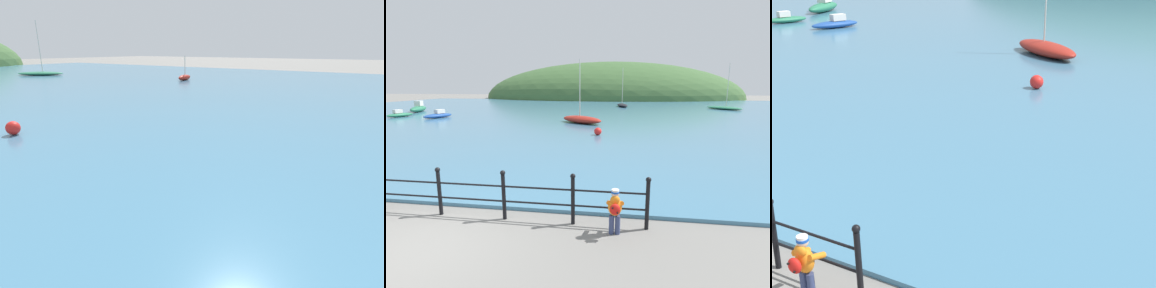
# 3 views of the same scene
# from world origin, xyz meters

# --- Properties ---
(water) EXTENTS (80.00, 60.00, 0.10)m
(water) POSITION_xyz_m (0.00, 32.00, 0.05)
(water) COLOR teal
(water) RESTS_ON ground
(child_in_coat) EXTENTS (0.39, 0.53, 1.00)m
(child_in_coat) POSITION_xyz_m (3.84, 1.16, 0.61)
(child_in_coat) COLOR navy
(child_in_coat) RESTS_ON ground
(boat_twin_mast) EXTENTS (4.15, 3.56, 5.13)m
(boat_twin_mast) POSITION_xyz_m (0.45, 19.41, 0.42)
(boat_twin_mast) COLOR maroon
(boat_twin_mast) RESTS_ON water
(boat_green_fishing) EXTENTS (2.62, 4.58, 1.26)m
(boat_green_fishing) POSITION_xyz_m (-20.28, 27.34, 0.51)
(boat_green_fishing) COLOR #287551
(boat_green_fishing) RESTS_ON water
(boat_white_sailboat) EXTENTS (1.92, 3.15, 0.79)m
(boat_white_sailboat) POSITION_xyz_m (-13.76, 21.36, 0.36)
(boat_white_sailboat) COLOR #1E4793
(boat_white_sailboat) RESTS_ON water
(boat_nearest_quay) EXTENTS (1.71, 2.76, 0.74)m
(boat_nearest_quay) POSITION_xyz_m (-18.04, 21.57, 0.34)
(boat_nearest_quay) COLOR #287551
(boat_nearest_quay) RESTS_ON water
(mooring_buoy) EXTENTS (0.47, 0.47, 0.47)m
(mooring_buoy) POSITION_xyz_m (2.33, 13.61, 0.34)
(mooring_buoy) COLOR red
(mooring_buoy) RESTS_ON water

